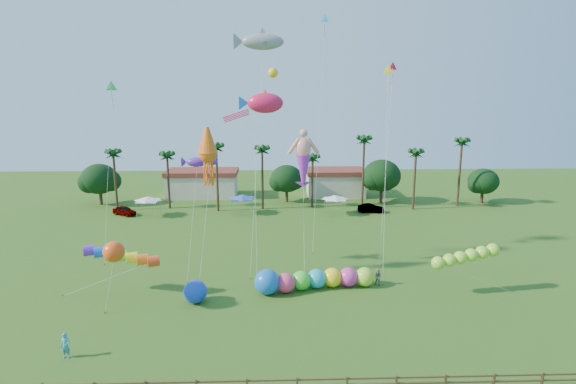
{
  "coord_description": "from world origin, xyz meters",
  "views": [
    {
      "loc": [
        -1.39,
        -29.92,
        17.33
      ],
      "look_at": [
        0.0,
        10.0,
        9.0
      ],
      "focal_mm": 28.0,
      "sensor_mm": 36.0,
      "label": 1
    }
  ],
  "objects_px": {
    "caterpillar_inflatable": "(311,280)",
    "car_b": "(371,208)",
    "car_a": "(125,211)",
    "blue_ball": "(195,292)",
    "spectator_a": "(65,346)",
    "spectator_b": "(378,277)"
  },
  "relations": [
    {
      "from": "car_b",
      "to": "blue_ball",
      "type": "relative_size",
      "value": 2.0
    },
    {
      "from": "spectator_a",
      "to": "caterpillar_inflatable",
      "type": "bearing_deg",
      "value": 34.88
    },
    {
      "from": "car_a",
      "to": "caterpillar_inflatable",
      "type": "relative_size",
      "value": 0.35
    },
    {
      "from": "car_a",
      "to": "car_b",
      "type": "distance_m",
      "value": 37.67
    },
    {
      "from": "caterpillar_inflatable",
      "to": "blue_ball",
      "type": "xyz_separation_m",
      "value": [
        -10.17,
        -2.39,
        0.05
      ]
    },
    {
      "from": "caterpillar_inflatable",
      "to": "car_a",
      "type": "bearing_deg",
      "value": 122.72
    },
    {
      "from": "car_b",
      "to": "spectator_a",
      "type": "bearing_deg",
      "value": 149.8
    },
    {
      "from": "caterpillar_inflatable",
      "to": "car_b",
      "type": "bearing_deg",
      "value": 57.36
    },
    {
      "from": "car_b",
      "to": "blue_ball",
      "type": "distance_m",
      "value": 37.72
    },
    {
      "from": "car_a",
      "to": "spectator_a",
      "type": "relative_size",
      "value": 2.19
    },
    {
      "from": "car_a",
      "to": "spectator_b",
      "type": "distance_m",
      "value": 42.32
    },
    {
      "from": "car_b",
      "to": "spectator_a",
      "type": "relative_size",
      "value": 2.23
    },
    {
      "from": "spectator_b",
      "to": "blue_ball",
      "type": "bearing_deg",
      "value": -132.71
    },
    {
      "from": "car_b",
      "to": "caterpillar_inflatable",
      "type": "relative_size",
      "value": 0.36
    },
    {
      "from": "car_a",
      "to": "caterpillar_inflatable",
      "type": "height_order",
      "value": "caterpillar_inflatable"
    },
    {
      "from": "spectator_b",
      "to": "car_b",
      "type": "bearing_deg",
      "value": 115.82
    },
    {
      "from": "car_a",
      "to": "blue_ball",
      "type": "height_order",
      "value": "blue_ball"
    },
    {
      "from": "spectator_a",
      "to": "blue_ball",
      "type": "relative_size",
      "value": 0.9
    },
    {
      "from": "spectator_a",
      "to": "blue_ball",
      "type": "xyz_separation_m",
      "value": [
        7.38,
        8.2,
        0.11
      ]
    },
    {
      "from": "car_a",
      "to": "caterpillar_inflatable",
      "type": "xyz_separation_m",
      "value": [
        25.89,
        -28.0,
        0.29
      ]
    },
    {
      "from": "car_a",
      "to": "blue_ball",
      "type": "bearing_deg",
      "value": -121.44
    },
    {
      "from": "spectator_a",
      "to": "blue_ball",
      "type": "distance_m",
      "value": 11.04
    }
  ]
}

